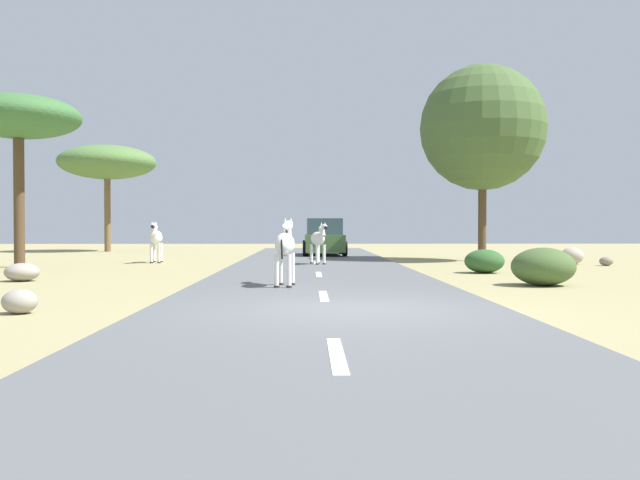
{
  "coord_description": "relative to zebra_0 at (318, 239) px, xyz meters",
  "views": [
    {
      "loc": [
        -0.76,
        -11.02,
        1.39
      ],
      "look_at": [
        -0.32,
        13.9,
        0.91
      ],
      "focal_mm": 37.93,
      "sensor_mm": 36.0,
      "label": 1
    }
  ],
  "objects": [
    {
      "name": "tree_1",
      "position": [
        -11.71,
        14.04,
        4.07
      ],
      "size": [
        5.43,
        5.43,
        5.99
      ],
      "color": "brown",
      "rests_on": "ground_plane"
    },
    {
      "name": "zebra_2",
      "position": [
        -6.26,
        1.92,
        0.01
      ],
      "size": [
        0.54,
        1.71,
        1.61
      ],
      "rotation": [
        0.0,
        0.0,
        3.23
      ],
      "color": "silver",
      "rests_on": "ground_plane"
    },
    {
      "name": "bush_1",
      "position": [
        5.19,
        -8.47,
        -0.5
      ],
      "size": [
        1.5,
        1.35,
        0.9
      ],
      "primitive_type": "ellipsoid",
      "color": "#425B2D",
      "rests_on": "ground_plane"
    },
    {
      "name": "zebra_1",
      "position": [
        -0.89,
        -9.02,
        0.03
      ],
      "size": [
        0.52,
        1.66,
        1.56
      ],
      "rotation": [
        0.0,
        0.0,
        6.2
      ],
      "color": "silver",
      "rests_on": "road"
    },
    {
      "name": "zebra_0",
      "position": [
        0.0,
        0.0,
        0.0
      ],
      "size": [
        0.73,
        1.56,
        1.51
      ],
      "rotation": [
        0.0,
        0.0,
        3.44
      ],
      "color": "silver",
      "rests_on": "road"
    },
    {
      "name": "road",
      "position": [
        -0.07,
        -13.28,
        -0.92
      ],
      "size": [
        6.0,
        64.0,
        0.05
      ],
      "primitive_type": "cube",
      "color": "#56595B",
      "rests_on": "ground_plane"
    },
    {
      "name": "car_0",
      "position": [
        0.39,
        7.9,
        -0.1
      ],
      "size": [
        2.07,
        4.37,
        1.74
      ],
      "rotation": [
        0.0,
        0.0,
        0.01
      ],
      "color": "#476B38",
      "rests_on": "road"
    },
    {
      "name": "tree_0",
      "position": [
        6.72,
        3.08,
        4.46
      ],
      "size": [
        5.09,
        5.09,
        7.97
      ],
      "color": "#4C3823",
      "rests_on": "ground_plane"
    },
    {
      "name": "rock_4",
      "position": [
        -7.68,
        -6.96,
        -0.72
      ],
      "size": [
        0.87,
        0.81,
        0.47
      ],
      "primitive_type": "ellipsoid",
      "color": "gray",
      "rests_on": "ground_plane"
    },
    {
      "name": "rock_1",
      "position": [
        9.43,
        0.58,
        -0.63
      ],
      "size": [
        0.83,
        0.83,
        0.64
      ],
      "primitive_type": "ellipsoid",
      "color": "#A89E8C",
      "rests_on": "ground_plane"
    },
    {
      "name": "tree_2",
      "position": [
        -10.29,
        -0.95,
        4.15
      ],
      "size": [
        4.17,
        4.17,
        5.89
      ],
      "color": "#4C3823",
      "rests_on": "ground_plane"
    },
    {
      "name": "ground_plane",
      "position": [
        0.38,
        -13.28,
        -0.95
      ],
      "size": [
        90.0,
        90.0,
        0.0
      ],
      "primitive_type": "plane",
      "color": "#998E60"
    },
    {
      "name": "rock_2",
      "position": [
        10.32,
        -0.32,
        -0.79
      ],
      "size": [
        0.49,
        0.43,
        0.32
      ],
      "primitive_type": "ellipsoid",
      "color": "gray",
      "rests_on": "ground_plane"
    },
    {
      "name": "lane_markings",
      "position": [
        -0.07,
        -14.28,
        -0.9
      ],
      "size": [
        0.16,
        56.0,
        0.01
      ],
      "color": "silver",
      "rests_on": "road"
    },
    {
      "name": "rock_0",
      "position": [
        -4.98,
        -13.48,
        -0.75
      ],
      "size": [
        0.56,
        0.5,
        0.39
      ],
      "primitive_type": "ellipsoid",
      "color": "gray",
      "rests_on": "ground_plane"
    },
    {
      "name": "bush_0",
      "position": [
        4.94,
        -4.1,
        -0.59
      ],
      "size": [
        1.19,
        1.07,
        0.72
      ],
      "primitive_type": "ellipsoid",
      "color": "#2D5628",
      "rests_on": "ground_plane"
    }
  ]
}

